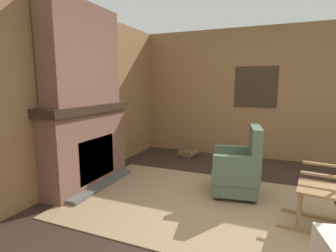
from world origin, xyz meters
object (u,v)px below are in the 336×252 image
Objects in this scene: firewood_stack at (188,153)px; storage_case at (88,99)px; oil_lamp_vase at (55,99)px; rocking_chair at (328,193)px; armchair at (239,170)px.

firewood_stack is 2.50m from storage_case.
firewood_stack is 3.02m from oil_lamp_vase.
oil_lamp_vase is (-0.92, -2.60, 1.25)m from firewood_stack.
oil_lamp_vase reaches higher than storage_case.
firewood_stack is at bearing -36.73° from rocking_chair.
oil_lamp_vase reaches higher than firewood_stack.
armchair is 3.26× the size of oil_lamp_vase.
firewood_stack is 1.47× the size of oil_lamp_vase.
firewood_stack is (-2.21, 2.16, -0.34)m from rocking_chair.
rocking_chair is at bearing 141.48° from armchair.
storage_case reaches higher than armchair.
storage_case is (-0.92, -1.98, 1.22)m from firewood_stack.
oil_lamp_vase is at bearing 15.51° from rocking_chair.
rocking_chair is at bearing -44.25° from firewood_stack.
storage_case is at bearing 0.40° from armchair.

